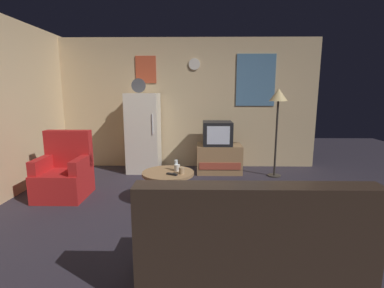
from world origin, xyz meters
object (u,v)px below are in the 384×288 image
object	(u,v)px
wine_glass	(176,165)
couch	(249,249)
mug_ceramic_white	(177,168)
remote_control	(172,174)
tv_stand	(219,159)
crt_tv	(217,133)
mug_ceramic_tan	(182,171)
armchair	(65,174)
coffee_table	(168,187)
standing_lamp	(278,102)
fridge	(144,133)

from	to	relation	value
wine_glass	couch	xyz separation A→B (m)	(0.71, -1.81, -0.20)
mug_ceramic_white	remote_control	xyz separation A→B (m)	(-0.06, -0.20, -0.03)
tv_stand	crt_tv	distance (m)	0.49
mug_ceramic_white	couch	size ratio (longest dim) A/B	0.05
remote_control	couch	xyz separation A→B (m)	(0.75, -1.58, -0.14)
remote_control	mug_ceramic_tan	bearing A→B (deg)	50.81
couch	tv_stand	bearing A→B (deg)	89.81
tv_stand	remote_control	world-z (taller)	tv_stand
mug_ceramic_tan	armchair	bearing A→B (deg)	169.90
coffee_table	armchair	xyz separation A→B (m)	(-1.56, 0.22, 0.12)
coffee_table	standing_lamp	bearing A→B (deg)	35.05
crt_tv	mug_ceramic_tan	world-z (taller)	crt_tv
coffee_table	mug_ceramic_tan	world-z (taller)	mug_ceramic_tan
fridge	couch	bearing A→B (deg)	-66.66
armchair	mug_ceramic_white	bearing A→B (deg)	-5.71
fridge	armchair	xyz separation A→B (m)	(-0.93, -1.38, -0.42)
fridge	remote_control	distance (m)	1.91
armchair	remote_control	bearing A→B (deg)	-12.77
armchair	couch	xyz separation A→B (m)	(2.37, -1.95, -0.03)
fridge	standing_lamp	size ratio (longest dim) A/B	1.11
tv_stand	wine_glass	xyz separation A→B (m)	(-0.72, -1.43, 0.25)
crt_tv	couch	distance (m)	3.27
tv_stand	mug_ceramic_tan	bearing A→B (deg)	-111.51
fridge	couch	size ratio (longest dim) A/B	1.04
armchair	tv_stand	bearing A→B (deg)	28.43
mug_ceramic_white	fridge	bearing A→B (deg)	115.77
fridge	mug_ceramic_tan	size ratio (longest dim) A/B	19.67
crt_tv	tv_stand	bearing A→B (deg)	1.39
coffee_table	armchair	distance (m)	1.58
tv_stand	fridge	bearing A→B (deg)	176.29
wine_glass	remote_control	size ratio (longest dim) A/B	1.00
tv_stand	coffee_table	size ratio (longest dim) A/B	1.17
standing_lamp	mug_ceramic_tan	xyz separation A→B (m)	(-1.63, -1.37, -0.87)
mug_ceramic_white	armchair	distance (m)	1.70
fridge	mug_ceramic_tan	distance (m)	1.90
fridge	mug_ceramic_white	bearing A→B (deg)	-64.23
mug_ceramic_tan	fridge	bearing A→B (deg)	115.77
mug_ceramic_white	mug_ceramic_tan	size ratio (longest dim) A/B	1.00
mug_ceramic_white	wine_glass	bearing A→B (deg)	125.24
wine_glass	mug_ceramic_tan	xyz separation A→B (m)	(0.09, -0.17, -0.03)
crt_tv	couch	bearing A→B (deg)	-89.50
standing_lamp	tv_stand	bearing A→B (deg)	166.88
mug_ceramic_white	couch	bearing A→B (deg)	-68.86
wine_glass	mug_ceramic_tan	size ratio (longest dim) A/B	1.67
fridge	crt_tv	size ratio (longest dim) A/B	3.28
fridge	mug_ceramic_white	size ratio (longest dim) A/B	19.67
standing_lamp	fridge	bearing A→B (deg)	172.39
wine_glass	mug_ceramic_white	bearing A→B (deg)	-54.76
standing_lamp	coffee_table	size ratio (longest dim) A/B	2.21
standing_lamp	wine_glass	bearing A→B (deg)	-145.15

